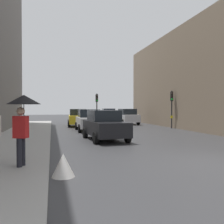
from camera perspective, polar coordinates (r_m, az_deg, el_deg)
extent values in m
plane|color=#38383A|center=(9.53, 22.14, -10.68)|extent=(120.00, 120.00, 0.00)
cube|color=#A8A5A0|center=(13.81, -20.88, -6.69)|extent=(3.34, 40.00, 0.16)
cylinder|color=#2D2D2D|center=(23.57, 13.44, 0.55)|extent=(0.12, 0.12, 3.45)
cube|color=black|center=(23.59, 13.46, 3.48)|extent=(0.33, 0.37, 0.84)
cube|color=yellow|center=(23.58, 13.44, -1.10)|extent=(0.24, 0.22, 0.24)
sphere|color=#2D231E|center=(23.41, 13.51, 4.14)|extent=(0.18, 0.18, 0.18)
sphere|color=#2D231E|center=(23.40, 13.50, 3.50)|extent=(0.18, 0.18, 0.18)
sphere|color=green|center=(23.39, 13.50, 2.86)|extent=(0.18, 0.18, 0.18)
cylinder|color=#2D2D2D|center=(28.12, -3.48, 0.68)|extent=(0.12, 0.12, 3.48)
cube|color=black|center=(28.14, -3.49, 3.17)|extent=(0.25, 0.31, 0.84)
cube|color=yellow|center=(28.14, -3.48, -0.73)|extent=(0.20, 0.17, 0.24)
sphere|color=#2D231E|center=(27.97, -3.41, 3.71)|extent=(0.18, 0.18, 0.18)
sphere|color=#2D231E|center=(27.96, -3.41, 3.18)|extent=(0.18, 0.18, 0.18)
sphere|color=green|center=(27.95, -3.41, 2.65)|extent=(0.18, 0.18, 0.18)
cube|color=black|center=(14.66, -1.61, -3.66)|extent=(2.11, 4.32, 0.80)
cube|color=black|center=(14.86, -1.88, -0.81)|extent=(1.75, 2.11, 0.64)
cylinder|color=black|center=(13.72, 3.61, -5.66)|extent=(0.27, 0.65, 0.64)
cylinder|color=black|center=(13.17, -3.74, -5.94)|extent=(0.27, 0.65, 0.64)
cylinder|color=black|center=(16.24, 0.11, -4.61)|extent=(0.27, 0.65, 0.64)
cylinder|color=black|center=(15.79, -6.14, -4.78)|extent=(0.27, 0.65, 0.64)
cube|color=silver|center=(20.49, -5.25, -2.32)|extent=(1.82, 4.21, 0.80)
cube|color=black|center=(20.70, -5.35, -0.29)|extent=(1.61, 2.01, 0.64)
cylinder|color=black|center=(19.34, -2.04, -3.70)|extent=(0.22, 0.64, 0.64)
cylinder|color=black|center=(19.07, -7.37, -3.78)|extent=(0.22, 0.64, 0.64)
cylinder|color=black|center=(21.98, -3.42, -3.13)|extent=(0.22, 0.64, 0.64)
cylinder|color=black|center=(21.75, -8.10, -3.18)|extent=(0.22, 0.64, 0.64)
cube|color=navy|center=(35.71, -0.88, -0.88)|extent=(2.07, 4.31, 0.80)
cube|color=black|center=(35.44, -0.82, 0.27)|extent=(1.73, 2.10, 0.64)
cylinder|color=black|center=(36.93, -2.58, -1.43)|extent=(0.26, 0.65, 0.64)
cylinder|color=black|center=(37.20, 0.17, -1.41)|extent=(0.26, 0.65, 0.64)
cylinder|color=black|center=(34.26, -2.02, -1.63)|extent=(0.26, 0.65, 0.64)
cylinder|color=black|center=(34.55, 0.94, -1.60)|extent=(0.26, 0.65, 0.64)
cube|color=#BCBCC1|center=(28.62, 3.34, -1.36)|extent=(1.97, 4.27, 0.80)
cube|color=black|center=(28.37, 3.51, 0.08)|extent=(1.68, 2.06, 0.64)
cylinder|color=black|center=(29.65, 0.83, -2.04)|extent=(0.25, 0.65, 0.64)
cylinder|color=black|center=(30.21, 4.11, -1.99)|extent=(0.25, 0.65, 0.64)
cylinder|color=black|center=(27.08, 2.48, -2.34)|extent=(0.25, 0.65, 0.64)
cylinder|color=black|center=(27.70, 6.02, -2.27)|extent=(0.25, 0.65, 0.64)
cube|color=yellow|center=(25.59, -7.78, -1.65)|extent=(2.02, 4.29, 0.80)
cube|color=black|center=(25.82, -7.81, -0.03)|extent=(1.70, 2.08, 0.64)
cylinder|color=black|center=(24.33, -5.50, -2.73)|extent=(0.25, 0.65, 0.64)
cylinder|color=black|center=(24.24, -9.75, -2.75)|extent=(0.25, 0.65, 0.64)
cylinder|color=black|center=(27.02, -6.00, -2.35)|extent=(0.25, 0.65, 0.64)
cylinder|color=black|center=(26.93, -9.82, -2.37)|extent=(0.25, 0.65, 0.64)
cylinder|color=black|center=(8.15, -19.70, -8.47)|extent=(0.16, 0.16, 0.85)
cylinder|color=black|center=(7.97, -20.38, -8.69)|extent=(0.16, 0.16, 0.85)
cube|color=red|center=(7.97, -20.07, -3.22)|extent=(0.47, 0.39, 0.66)
sphere|color=tan|center=(7.95, -20.09, 0.16)|extent=(0.24, 0.24, 0.24)
cylinder|color=black|center=(7.91, -19.44, -1.43)|extent=(0.02, 0.02, 0.90)
cone|color=black|center=(7.90, -19.47, 2.70)|extent=(1.00, 1.00, 0.28)
cone|color=silver|center=(7.20, -11.06, -11.81)|extent=(0.64, 0.64, 0.65)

